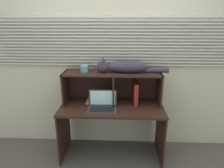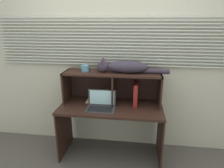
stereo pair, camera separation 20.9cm
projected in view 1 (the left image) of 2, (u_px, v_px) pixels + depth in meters
name	position (u px, v px, depth m)	size (l,w,h in m)	color
ground_plane	(111.00, 165.00, 2.49)	(4.40, 4.40, 0.00)	#4C4742
back_panel_with_blinds	(113.00, 59.00, 2.63)	(4.40, 0.08, 2.50)	beige
desk	(112.00, 116.00, 2.51)	(1.30, 0.60, 0.72)	black
hutch_shelf_unit	(112.00, 81.00, 2.52)	(1.23, 0.34, 0.41)	black
cat	(124.00, 67.00, 2.43)	(0.89, 0.18, 0.18)	#332B3A
laptop	(102.00, 105.00, 2.38)	(0.35, 0.23, 0.22)	#333333
binder_upright	(135.00, 93.00, 2.52)	(0.05, 0.27, 0.28)	maroon
book_stack	(93.00, 101.00, 2.59)	(0.15, 0.22, 0.03)	brown
small_basket	(85.00, 69.00, 2.46)	(0.10, 0.10, 0.08)	teal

